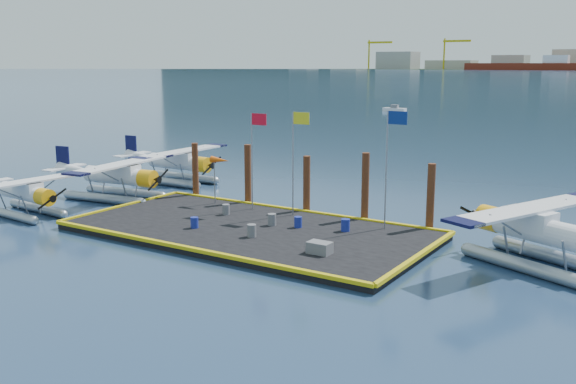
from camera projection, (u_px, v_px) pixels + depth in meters
name	position (u px, v px, depth m)	size (l,w,h in m)	color
ground	(249.00, 234.00, 35.89)	(4000.00, 4000.00, 0.00)	navy
dock	(249.00, 231.00, 35.85)	(20.00, 10.00, 0.40)	black
dock_bumpers	(249.00, 226.00, 35.79)	(20.25, 10.25, 0.18)	#C4AE0B
seaplane_a	(25.00, 195.00, 39.85)	(7.81, 8.62, 3.06)	#949BA1
seaplane_b	(118.00, 179.00, 44.45)	(9.06, 9.98, 3.53)	#949BA1
seaplane_c	(178.00, 164.00, 50.63)	(9.01, 9.92, 3.54)	#949BA1
seaplane_d	(536.00, 233.00, 29.88)	(9.63, 10.15, 3.70)	#949BA1
drum_0	(226.00, 209.00, 38.74)	(0.45, 0.45, 0.63)	slate
drum_1	(252.00, 231.00, 33.75)	(0.48, 0.48, 0.68)	slate
drum_2	(298.00, 222.00, 35.71)	(0.43, 0.43, 0.61)	navy
drum_3	(194.00, 223.00, 35.59)	(0.43, 0.43, 0.61)	navy
drum_4	(345.00, 225.00, 34.91)	(0.48, 0.48, 0.68)	navy
drum_5	(272.00, 220.00, 36.16)	(0.47, 0.47, 0.67)	slate
crate	(320.00, 248.00, 30.84)	(1.14, 0.76, 0.57)	slate
flagpole_red	(255.00, 146.00, 39.37)	(1.14, 0.08, 6.00)	gray
flagpole_yellow	(296.00, 148.00, 37.76)	(1.14, 0.08, 6.20)	gray
flagpole_blue	(390.00, 152.00, 34.57)	(1.14, 0.08, 6.50)	gray
windsock	(220.00, 161.00, 41.04)	(1.40, 0.44, 3.12)	gray
piling_0	(195.00, 172.00, 44.44)	(0.44, 0.44, 4.00)	#452213
piling_1	(248.00, 176.00, 42.04)	(0.44, 0.44, 4.20)	#452213
piling_2	(307.00, 186.00, 39.71)	(0.44, 0.44, 3.80)	#452213
piling_3	(365.00, 189.00, 37.55)	(0.44, 0.44, 4.30)	#452213
piling_4	(431.00, 199.00, 35.47)	(0.44, 0.44, 4.00)	#452213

